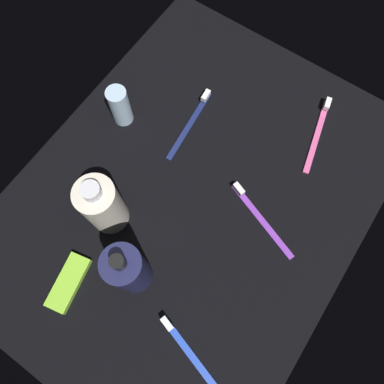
{
  "coord_description": "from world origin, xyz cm",
  "views": [
    {
      "loc": [
        -18.7,
        -12.82,
        69.59
      ],
      "look_at": [
        0.0,
        0.0,
        3.0
      ],
      "focal_mm": 34.35,
      "sensor_mm": 36.0,
      "label": 1
    }
  ],
  "objects_px": {
    "toothbrush_pink": "(319,131)",
    "snack_bar_lime": "(68,282)",
    "bodywash_bottle": "(103,206)",
    "toothbrush_purple": "(258,215)",
    "toothbrush_navy": "(192,121)",
    "lotion_bottle": "(127,269)",
    "toothbrush_blue": "(190,354)",
    "deodorant_stick": "(120,106)"
  },
  "relations": [
    {
      "from": "lotion_bottle",
      "to": "snack_bar_lime",
      "type": "bearing_deg",
      "value": 131.85
    },
    {
      "from": "toothbrush_navy",
      "to": "toothbrush_purple",
      "type": "xyz_separation_m",
      "value": [
        -0.1,
        -0.23,
        0.0
      ]
    },
    {
      "from": "toothbrush_navy",
      "to": "toothbrush_pink",
      "type": "relative_size",
      "value": 1.01
    },
    {
      "from": "toothbrush_navy",
      "to": "toothbrush_purple",
      "type": "bearing_deg",
      "value": -113.72
    },
    {
      "from": "deodorant_stick",
      "to": "toothbrush_blue",
      "type": "distance_m",
      "value": 0.49
    },
    {
      "from": "snack_bar_lime",
      "to": "toothbrush_pink",
      "type": "bearing_deg",
      "value": -34.77
    },
    {
      "from": "toothbrush_navy",
      "to": "snack_bar_lime",
      "type": "relative_size",
      "value": 1.73
    },
    {
      "from": "toothbrush_pink",
      "to": "snack_bar_lime",
      "type": "xyz_separation_m",
      "value": [
        -0.54,
        0.23,
        0.0
      ]
    },
    {
      "from": "deodorant_stick",
      "to": "toothbrush_navy",
      "type": "relative_size",
      "value": 0.52
    },
    {
      "from": "lotion_bottle",
      "to": "toothbrush_navy",
      "type": "height_order",
      "value": "lotion_bottle"
    },
    {
      "from": "toothbrush_purple",
      "to": "snack_bar_lime",
      "type": "distance_m",
      "value": 0.38
    },
    {
      "from": "lotion_bottle",
      "to": "deodorant_stick",
      "type": "relative_size",
      "value": 1.97
    },
    {
      "from": "deodorant_stick",
      "to": "toothbrush_purple",
      "type": "height_order",
      "value": "deodorant_stick"
    },
    {
      "from": "toothbrush_blue",
      "to": "deodorant_stick",
      "type": "bearing_deg",
      "value": 51.49
    },
    {
      "from": "lotion_bottle",
      "to": "deodorant_stick",
      "type": "xyz_separation_m",
      "value": [
        0.25,
        0.22,
        -0.03
      ]
    },
    {
      "from": "lotion_bottle",
      "to": "bodywash_bottle",
      "type": "height_order",
      "value": "lotion_bottle"
    },
    {
      "from": "bodywash_bottle",
      "to": "snack_bar_lime",
      "type": "xyz_separation_m",
      "value": [
        -0.14,
        -0.02,
        -0.07
      ]
    },
    {
      "from": "lotion_bottle",
      "to": "deodorant_stick",
      "type": "distance_m",
      "value": 0.33
    },
    {
      "from": "toothbrush_purple",
      "to": "snack_bar_lime",
      "type": "bearing_deg",
      "value": 144.13
    },
    {
      "from": "toothbrush_blue",
      "to": "snack_bar_lime",
      "type": "bearing_deg",
      "value": 96.07
    },
    {
      "from": "bodywash_bottle",
      "to": "toothbrush_pink",
      "type": "height_order",
      "value": "bodywash_bottle"
    },
    {
      "from": "toothbrush_navy",
      "to": "snack_bar_lime",
      "type": "xyz_separation_m",
      "value": [
        -0.4,
        -0.0,
        0.0
      ]
    },
    {
      "from": "lotion_bottle",
      "to": "toothbrush_pink",
      "type": "distance_m",
      "value": 0.48
    },
    {
      "from": "lotion_bottle",
      "to": "snack_bar_lime",
      "type": "xyz_separation_m",
      "value": [
        -0.08,
        0.09,
        -0.07
      ]
    },
    {
      "from": "toothbrush_blue",
      "to": "toothbrush_navy",
      "type": "distance_m",
      "value": 0.46
    },
    {
      "from": "toothbrush_navy",
      "to": "snack_bar_lime",
      "type": "height_order",
      "value": "toothbrush_navy"
    },
    {
      "from": "deodorant_stick",
      "to": "toothbrush_blue",
      "type": "xyz_separation_m",
      "value": [
        -0.3,
        -0.38,
        -0.04
      ]
    },
    {
      "from": "deodorant_stick",
      "to": "lotion_bottle",
      "type": "bearing_deg",
      "value": -138.81
    },
    {
      "from": "snack_bar_lime",
      "to": "toothbrush_purple",
      "type": "bearing_deg",
      "value": -47.43
    },
    {
      "from": "toothbrush_navy",
      "to": "toothbrush_pink",
      "type": "distance_m",
      "value": 0.27
    },
    {
      "from": "toothbrush_blue",
      "to": "toothbrush_purple",
      "type": "distance_m",
      "value": 0.28
    },
    {
      "from": "toothbrush_pink",
      "to": "deodorant_stick",
      "type": "bearing_deg",
      "value": 119.74
    },
    {
      "from": "bodywash_bottle",
      "to": "snack_bar_lime",
      "type": "height_order",
      "value": "bodywash_bottle"
    },
    {
      "from": "toothbrush_purple",
      "to": "toothbrush_pink",
      "type": "height_order",
      "value": "same"
    },
    {
      "from": "lotion_bottle",
      "to": "toothbrush_purple",
      "type": "bearing_deg",
      "value": -30.29
    },
    {
      "from": "lotion_bottle",
      "to": "toothbrush_purple",
      "type": "relative_size",
      "value": 1.07
    },
    {
      "from": "lotion_bottle",
      "to": "toothbrush_blue",
      "type": "distance_m",
      "value": 0.19
    },
    {
      "from": "lotion_bottle",
      "to": "toothbrush_navy",
      "type": "xyz_separation_m",
      "value": [
        0.32,
        0.09,
        -0.07
      ]
    },
    {
      "from": "toothbrush_blue",
      "to": "toothbrush_purple",
      "type": "xyz_separation_m",
      "value": [
        0.28,
        0.03,
        0.0
      ]
    },
    {
      "from": "lotion_bottle",
      "to": "toothbrush_blue",
      "type": "height_order",
      "value": "lotion_bottle"
    },
    {
      "from": "bodywash_bottle",
      "to": "snack_bar_lime",
      "type": "distance_m",
      "value": 0.16
    },
    {
      "from": "toothbrush_navy",
      "to": "toothbrush_purple",
      "type": "relative_size",
      "value": 1.04
    }
  ]
}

